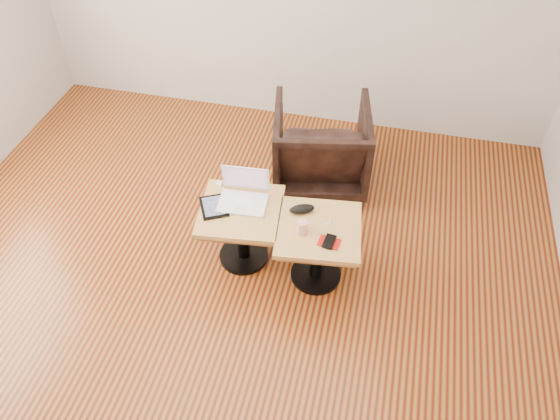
% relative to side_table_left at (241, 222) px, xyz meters
% --- Properties ---
extents(room_shell, '(4.52, 4.52, 2.71)m').
position_rel_side_table_left_xyz_m(room_shell, '(-0.06, -0.44, 0.99)').
color(room_shell, '#4D1608').
rests_on(room_shell, ground).
extents(side_table_left, '(0.59, 0.59, 0.48)m').
position_rel_side_table_left_xyz_m(side_table_left, '(0.00, 0.00, 0.00)').
color(side_table_left, black).
rests_on(side_table_left, ground).
extents(side_table_right, '(0.59, 0.59, 0.48)m').
position_rel_side_table_left_xyz_m(side_table_right, '(0.53, -0.05, 0.00)').
color(side_table_right, black).
rests_on(side_table_right, ground).
extents(laptop, '(0.33, 0.28, 0.23)m').
position_rel_side_table_left_xyz_m(laptop, '(-0.00, 0.09, 0.17)').
color(laptop, white).
rests_on(laptop, side_table_left).
extents(tablet, '(0.25, 0.27, 0.02)m').
position_rel_side_table_left_xyz_m(tablet, '(-0.17, -0.03, 0.13)').
color(tablet, black).
rests_on(tablet, side_table_left).
extents(charging_adapter, '(0.05, 0.05, 0.02)m').
position_rel_side_table_left_xyz_m(charging_adapter, '(-0.21, 0.19, 0.13)').
color(charging_adapter, white).
rests_on(charging_adapter, side_table_left).
extents(glasses_case, '(0.18, 0.14, 0.05)m').
position_rel_side_table_left_xyz_m(glasses_case, '(0.40, 0.07, 0.15)').
color(glasses_case, black).
rests_on(glasses_case, side_table_right).
extents(striped_cup, '(0.08, 0.08, 0.09)m').
position_rel_side_table_left_xyz_m(striped_cup, '(0.43, -0.11, 0.16)').
color(striped_cup, '#DB596E').
rests_on(striped_cup, side_table_right).
extents(earbuds_tangle, '(0.07, 0.05, 0.01)m').
position_rel_side_table_left_xyz_m(earbuds_tangle, '(0.57, 0.01, 0.13)').
color(earbuds_tangle, white).
rests_on(earbuds_tangle, side_table_right).
extents(phone_on_sleeve, '(0.15, 0.13, 0.02)m').
position_rel_side_table_left_xyz_m(phone_on_sleeve, '(0.61, -0.16, 0.13)').
color(phone_on_sleeve, '#810503').
rests_on(phone_on_sleeve, side_table_right).
extents(armchair, '(0.85, 0.87, 0.68)m').
position_rel_side_table_left_xyz_m(armchair, '(0.37, 0.96, -0.02)').
color(armchair, black).
rests_on(armchair, ground).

